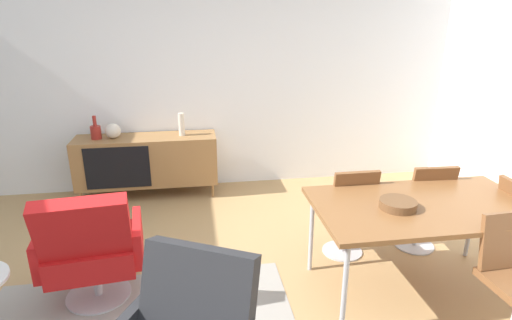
% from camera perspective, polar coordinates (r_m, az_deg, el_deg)
% --- Properties ---
extents(ground_plane, '(8.32, 8.32, 0.00)m').
position_cam_1_polar(ground_plane, '(3.19, -6.71, -20.82)').
color(ground_plane, tan).
extents(wall_back, '(6.80, 0.12, 2.80)m').
position_cam_1_polar(wall_back, '(5.09, -8.58, 11.71)').
color(wall_back, white).
rests_on(wall_back, ground_plane).
extents(sideboard, '(1.60, 0.45, 0.72)m').
position_cam_1_polar(sideboard, '(5.04, -14.59, -0.01)').
color(sideboard, olive).
rests_on(sideboard, ground_plane).
extents(vase_cobalt, '(0.17, 0.17, 0.17)m').
position_cam_1_polar(vase_cobalt, '(4.99, -18.86, 3.76)').
color(vase_cobalt, beige).
rests_on(vase_cobalt, sideboard).
extents(vase_sculptural_dark, '(0.07, 0.07, 0.26)m').
position_cam_1_polar(vase_sculptural_dark, '(4.90, -10.09, 4.79)').
color(vase_sculptural_dark, beige).
rests_on(vase_sculptural_dark, sideboard).
extents(vase_ceramic_small, '(0.11, 0.11, 0.26)m').
position_cam_1_polar(vase_ceramic_small, '(5.03, -20.93, 3.64)').
color(vase_ceramic_small, maroon).
rests_on(vase_ceramic_small, sideboard).
extents(dining_table, '(1.60, 0.90, 0.74)m').
position_cam_1_polar(dining_table, '(3.32, 21.78, -6.24)').
color(dining_table, brown).
rests_on(dining_table, ground_plane).
extents(wooden_bowl_on_table, '(0.26, 0.26, 0.06)m').
position_cam_1_polar(wooden_bowl_on_table, '(3.16, 18.72, -5.72)').
color(wooden_bowl_on_table, brown).
rests_on(wooden_bowl_on_table, dining_table).
extents(dining_chair_back_left, '(0.40, 0.43, 0.86)m').
position_cam_1_polar(dining_chair_back_left, '(3.72, 12.41, -6.35)').
color(dining_chair_back_left, brown).
rests_on(dining_chair_back_left, ground_plane).
extents(dining_chair_back_right, '(0.42, 0.45, 0.86)m').
position_cam_1_polar(dining_chair_back_right, '(4.02, 21.77, -5.38)').
color(dining_chair_back_right, brown).
rests_on(dining_chair_back_right, ground_plane).
extents(lounge_chair_red, '(0.77, 0.72, 0.95)m').
position_cam_1_polar(lounge_chair_red, '(3.30, -21.56, -10.91)').
color(lounge_chair_red, red).
rests_on(lounge_chair_red, ground_plane).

